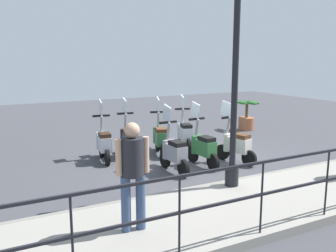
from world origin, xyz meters
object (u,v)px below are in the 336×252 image
pedestrian_distant (133,168)px  scooter_far_0 (185,133)px  scooter_near_0 (236,144)px  scooter_far_3 (104,143)px  scooter_far_2 (128,139)px  lamp_post_near (235,87)px  scooter_near_1 (203,147)px  scooter_far_1 (160,137)px  potted_palm (246,118)px  scooter_near_2 (174,152)px

pedestrian_distant → scooter_far_0: 5.48m
scooter_near_0 → scooter_far_3: 3.32m
scooter_near_0 → scooter_far_2: size_ratio=1.00×
scooter_near_0 → scooter_far_3: (1.70, 2.85, 0.00)m
scooter_far_3 → pedestrian_distant: bearing=175.5°
lamp_post_near → pedestrian_distant: 2.76m
pedestrian_distant → scooter_near_1: 3.96m
scooter_far_2 → pedestrian_distant: bearing=166.7°
lamp_post_near → scooter_far_1: bearing=-0.8°
scooter_near_1 → scooter_far_2: same height
scooter_far_2 → scooter_far_3: (-0.09, 0.70, 0.00)m
lamp_post_near → potted_palm: bearing=-42.0°
lamp_post_near → scooter_far_3: lamp_post_near is taller
scooter_far_1 → scooter_near_1: bearing=-146.7°
scooter_far_0 → scooter_far_3: 2.44m
pedestrian_distant → scooter_far_1: pedestrian_distant is taller
pedestrian_distant → scooter_far_3: 4.32m
potted_palm → scooter_near_2: size_ratio=0.69×
scooter_near_0 → lamp_post_near: bearing=125.2°
scooter_near_0 → scooter_near_2: 1.73m
lamp_post_near → pedestrian_distant: size_ratio=2.72×
scooter_near_0 → scooter_far_3: bearing=44.5°
scooter_near_0 → scooter_far_1: (1.60, 1.31, 0.00)m
scooter_far_2 → scooter_far_1: bearing=-94.6°
scooter_near_0 → scooter_far_3: same height
scooter_near_2 → scooter_far_3: bearing=32.6°
scooter_far_0 → scooter_far_1: bearing=118.5°
scooter_near_2 → scooter_far_1: 1.60m
potted_palm → scooter_far_2: 5.35m
potted_palm → scooter_far_1: bearing=110.7°
scooter_far_1 → lamp_post_near: bearing=-163.9°
pedestrian_distant → scooter_far_1: bearing=154.7°
scooter_far_0 → scooter_far_3: same height
scooter_far_1 → scooter_far_2: (0.18, 0.85, 0.00)m
lamp_post_near → scooter_far_2: 3.83m
lamp_post_near → scooter_near_1: lamp_post_near is taller
potted_palm → scooter_near_1: (-3.08, 3.88, 0.04)m
scooter_far_2 → potted_palm: bearing=-66.7°
scooter_far_2 → scooter_near_1: bearing=-134.5°
potted_palm → scooter_far_1: (-1.63, 4.30, 0.04)m
scooter_near_0 → scooter_far_2: same height
potted_palm → scooter_far_3: (-1.53, 5.84, 0.04)m
scooter_far_0 → scooter_far_3: size_ratio=1.00×
pedestrian_distant → potted_palm: size_ratio=1.50×
lamp_post_near → pedestrian_distant: (-0.86, 2.43, -0.99)m
scooter_far_0 → scooter_near_0: bearing=-151.7°
pedestrian_distant → potted_palm: bearing=136.0°
pedestrian_distant → scooter_far_2: bearing=165.0°
scooter_near_2 → scooter_far_0: size_ratio=1.00×
lamp_post_near → potted_palm: lamp_post_near is taller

